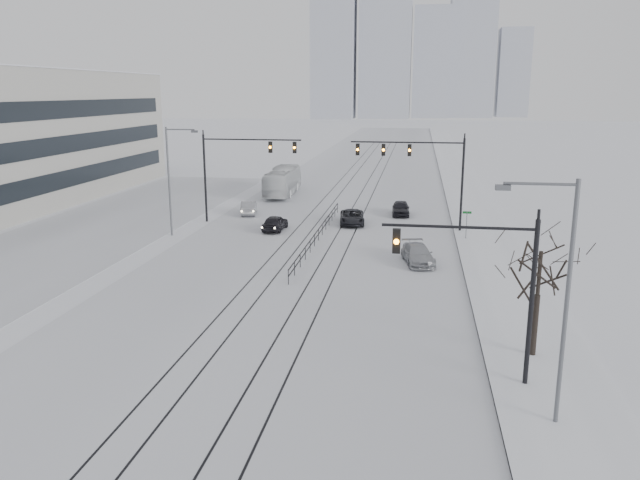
{
  "coord_description": "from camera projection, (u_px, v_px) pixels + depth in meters",
  "views": [
    {
      "loc": [
        7.74,
        -18.51,
        11.81
      ],
      "look_at": [
        2.15,
        17.04,
        3.2
      ],
      "focal_mm": 35.0,
      "sensor_mm": 36.0,
      "label": 1
    }
  ],
  "objects": [
    {
      "name": "street_light_east",
      "position": [
        559.0,
        288.0,
        21.45
      ],
      "size": [
        2.73,
        0.25,
        9.0
      ],
      "color": "#595B60",
      "rests_on": "ground"
    },
    {
      "name": "sedan_nb_right",
      "position": [
        418.0,
        254.0,
        43.67
      ],
      "size": [
        2.73,
        4.81,
        1.31
      ],
      "primitive_type": "imported",
      "rotation": [
        0.0,
        0.0,
        0.21
      ],
      "color": "#9EA0A5",
      "rests_on": "ground"
    },
    {
      "name": "road",
      "position": [
        356.0,
        186.0,
        79.34
      ],
      "size": [
        22.0,
        260.0,
        0.02
      ],
      "primitive_type": "cube",
      "color": "silver",
      "rests_on": "ground"
    },
    {
      "name": "traffic_mast_near",
      "position": [
        491.0,
        278.0,
        24.77
      ],
      "size": [
        6.1,
        0.37,
        7.0
      ],
      "color": "black",
      "rests_on": "ground"
    },
    {
      "name": "curb",
      "position": [
        444.0,
        188.0,
        77.66
      ],
      "size": [
        0.1,
        260.0,
        0.12
      ],
      "primitive_type": "cube",
      "color": "gray",
      "rests_on": "ground"
    },
    {
      "name": "sedan_nb_front",
      "position": [
        352.0,
        217.0,
        56.57
      ],
      "size": [
        2.68,
        4.89,
        1.3
      ],
      "primitive_type": "imported",
      "rotation": [
        0.0,
        0.0,
        0.12
      ],
      "color": "black",
      "rests_on": "ground"
    },
    {
      "name": "street_light_west",
      "position": [
        172.0,
        174.0,
        51.15
      ],
      "size": [
        2.73,
        0.25,
        9.0
      ],
      "color": "#595B60",
      "rests_on": "ground"
    },
    {
      "name": "parking_strip",
      "position": [
        116.0,
        220.0,
        58.34
      ],
      "size": [
        14.0,
        60.0,
        0.03
      ],
      "primitive_type": "cube",
      "color": "silver",
      "rests_on": "ground"
    },
    {
      "name": "median_fence",
      "position": [
        319.0,
        234.0,
        50.4
      ],
      "size": [
        0.06,
        24.0,
        1.0
      ],
      "color": "black",
      "rests_on": "ground"
    },
    {
      "name": "sedan_sb_inner",
      "position": [
        275.0,
        223.0,
        54.02
      ],
      "size": [
        1.77,
        4.03,
        1.35
      ],
      "primitive_type": "imported",
      "rotation": [
        0.0,
        0.0,
        3.1
      ],
      "color": "black",
      "rests_on": "ground"
    },
    {
      "name": "ground",
      "position": [
        183.0,
        439.0,
        21.7
      ],
      "size": [
        500.0,
        500.0,
        0.0
      ],
      "primitive_type": "plane",
      "color": "white",
      "rests_on": "ground"
    },
    {
      "name": "traffic_mast_nw",
      "position": [
        236.0,
        162.0,
        56.27
      ],
      "size": [
        9.1,
        0.37,
        8.0
      ],
      "color": "black",
      "rests_on": "ground"
    },
    {
      "name": "sedan_sb_outer",
      "position": [
        249.0,
        208.0,
        61.18
      ],
      "size": [
        2.17,
        4.19,
        1.31
      ],
      "primitive_type": "imported",
      "rotation": [
        0.0,
        0.0,
        3.35
      ],
      "color": "gray",
      "rests_on": "ground"
    },
    {
      "name": "box_truck",
      "position": [
        283.0,
        182.0,
        72.44
      ],
      "size": [
        3.07,
        11.32,
        3.13
      ],
      "primitive_type": "imported",
      "rotation": [
        0.0,
        0.0,
        3.18
      ],
      "color": "silver",
      "rests_on": "ground"
    },
    {
      "name": "bare_tree",
      "position": [
        540.0,
        263.0,
        27.31
      ],
      "size": [
        4.4,
        4.4,
        6.1
      ],
      "color": "black",
      "rests_on": "ground"
    },
    {
      "name": "sidewalk_east",
      "position": [
        464.0,
        188.0,
        77.29
      ],
      "size": [
        5.0,
        260.0,
        0.16
      ],
      "primitive_type": "cube",
      "color": "white",
      "rests_on": "ground"
    },
    {
      "name": "sedan_nb_far",
      "position": [
        401.0,
        208.0,
        60.65
      ],
      "size": [
        1.82,
        4.16,
        1.39
      ],
      "primitive_type": "imported",
      "rotation": [
        0.0,
        0.0,
        0.04
      ],
      "color": "black",
      "rests_on": "ground"
    },
    {
      "name": "skyline",
      "position": [
        416.0,
        48.0,
        276.69
      ],
      "size": [
        96.0,
        48.0,
        72.0
      ],
      "color": "#A8ACB8",
      "rests_on": "ground"
    },
    {
      "name": "street_sign",
      "position": [
        467.0,
        221.0,
        50.29
      ],
      "size": [
        0.7,
        0.06,
        2.4
      ],
      "color": "#595B60",
      "rests_on": "ground"
    },
    {
      "name": "tram_rails",
      "position": [
        335.0,
        217.0,
        60.12
      ],
      "size": [
        5.3,
        180.0,
        0.01
      ],
      "color": "black",
      "rests_on": "ground"
    },
    {
      "name": "traffic_mast_ne",
      "position": [
        423.0,
        164.0,
        52.75
      ],
      "size": [
        9.6,
        0.37,
        8.0
      ],
      "color": "black",
      "rests_on": "ground"
    }
  ]
}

